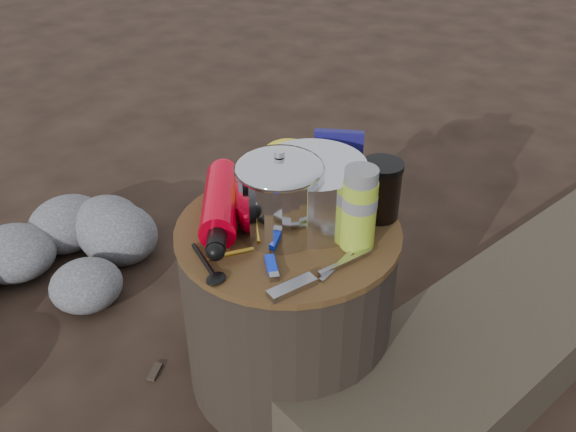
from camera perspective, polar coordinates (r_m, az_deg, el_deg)
The scene contains 13 objects.
ground at distance 1.64m, azimuth 0.00°, elevation -14.10°, with size 60.00×60.00×0.00m, color black.
stump at distance 1.48m, azimuth 0.00°, elevation -8.26°, with size 0.49×0.49×0.45m, color black.
foil_windscreen at distance 1.34m, azimuth 2.23°, elevation 2.25°, with size 0.23×0.23×0.14m, color silver.
camping_pot at distance 1.29m, azimuth -0.77°, elevation 2.02°, with size 0.18×0.18×0.18m, color silver.
fuel_bottle at distance 1.36m, azimuth -6.21°, elevation 1.22°, with size 0.08×0.32×0.08m, color red, non-canonical shape.
thermos at distance 1.25m, azimuth 6.54°, elevation 0.65°, with size 0.07×0.07×0.18m, color #92B128.
travel_mug at distance 1.36m, azimuth 8.48°, elevation 2.34°, with size 0.09×0.09×0.13m, color black.
stuff_sack at distance 1.48m, azimuth 0.29°, elevation 4.93°, with size 0.16×0.13×0.11m, color yellow.
food_pouch at distance 1.45m, azimuth 4.60°, elevation 5.08°, with size 0.11×0.03×0.14m, color #130F55.
lighter at distance 1.23m, azimuth -1.55°, elevation -4.52°, with size 0.02×0.07×0.01m, color #0928D4.
multitool at distance 1.17m, azimuth 0.37°, elevation -6.58°, with size 0.03×0.10×0.01m, color #9F9FA3.
pot_grabber at distance 1.24m, azimuth 4.77°, elevation -4.28°, with size 0.03×0.13×0.01m, color #9F9FA3, non-canonical shape.
spork at distance 1.25m, azimuth -7.72°, elevation -4.05°, with size 0.03×0.14×0.01m, color black, non-canonical shape.
Camera 1 is at (0.55, -0.95, 1.21)m, focal length 38.75 mm.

